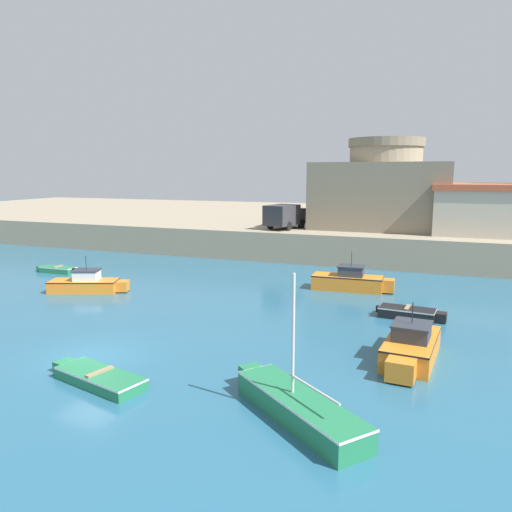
# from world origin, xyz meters

# --- Properties ---
(ground_plane) EXTENTS (200.00, 200.00, 0.00)m
(ground_plane) POSITION_xyz_m (0.00, 0.00, 0.00)
(ground_plane) COLOR #28607F
(quay_seawall) EXTENTS (120.00, 40.00, 2.58)m
(quay_seawall) POSITION_xyz_m (0.00, 43.59, 1.29)
(quay_seawall) COLOR gray
(quay_seawall) RESTS_ON ground
(dinghy_black_0) EXTENTS (3.67, 1.49, 0.63)m
(dinghy_black_0) POSITION_xyz_m (12.21, 10.71, 0.30)
(dinghy_black_0) COLOR black
(dinghy_black_0) RESTS_ON ground
(dinghy_green_1) EXTENTS (3.51, 1.15, 0.53)m
(dinghy_green_1) POSITION_xyz_m (-14.35, 13.62, 0.25)
(dinghy_green_1) COLOR #237A4C
(dinghy_green_1) RESTS_ON ground
(motorboat_orange_2) EXTENTS (5.18, 3.10, 2.37)m
(motorboat_orange_2) POSITION_xyz_m (-7.96, 9.35, 0.54)
(motorboat_orange_2) COLOR orange
(motorboat_orange_2) RESTS_ON ground
(sailboat_green_3) EXTENTS (5.48, 4.66, 4.69)m
(sailboat_green_3) POSITION_xyz_m (9.72, -2.03, 0.44)
(sailboat_green_3) COLOR #237A4C
(sailboat_green_3) RESTS_ON ground
(dinghy_green_4) EXTENTS (4.47, 2.25, 0.53)m
(dinghy_green_4) POSITION_xyz_m (2.06, -2.12, 0.25)
(dinghy_green_4) COLOR #237A4C
(dinghy_green_4) RESTS_ON ground
(motorboat_orange_5) EXTENTS (2.24, 5.25, 2.52)m
(motorboat_orange_5) POSITION_xyz_m (12.72, 4.41, 0.61)
(motorboat_orange_5) COLOR orange
(motorboat_orange_5) RESTS_ON ground
(motorboat_orange_6) EXTENTS (5.38, 1.87, 2.55)m
(motorboat_orange_6) POSITION_xyz_m (8.03, 16.00, 0.63)
(motorboat_orange_6) COLOR orange
(motorboat_orange_6) RESTS_ON ground
(fortress) EXTENTS (12.06, 12.06, 8.23)m
(fortress) POSITION_xyz_m (8.00, 32.75, 5.92)
(fortress) COLOR gray
(fortress) RESTS_ON quay_seawall
(harbor_shed_near_wharf) EXTENTS (6.98, 7.12, 4.18)m
(harbor_shed_near_wharf) POSITION_xyz_m (16.00, 29.39, 4.69)
(harbor_shed_near_wharf) COLOR #BCB29E
(harbor_shed_near_wharf) RESTS_ON quay_seawall
(truck_on_quay) EXTENTS (2.98, 4.65, 2.20)m
(truck_on_quay) POSITION_xyz_m (-0.09, 26.95, 3.80)
(truck_on_quay) COLOR #333338
(truck_on_quay) RESTS_ON quay_seawall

